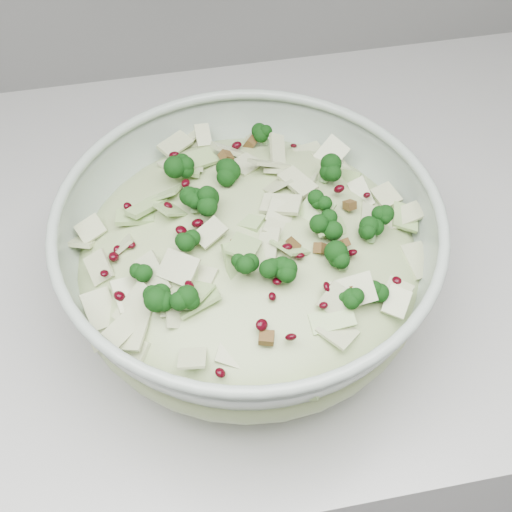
# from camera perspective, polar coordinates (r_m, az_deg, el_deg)

# --- Properties ---
(counter) EXTENTS (3.60, 0.60, 0.90)m
(counter) POSITION_cam_1_polar(r_m,az_deg,el_deg) (1.13, 4.88, -11.95)
(counter) COLOR #AFAFAA
(counter) RESTS_ON floor
(mixing_bowl) EXTENTS (0.35, 0.35, 0.13)m
(mixing_bowl) POSITION_cam_1_polar(r_m,az_deg,el_deg) (0.62, -0.59, -0.50)
(mixing_bowl) COLOR #A4B5A7
(mixing_bowl) RESTS_ON counter
(salad) EXTENTS (0.41, 0.41, 0.13)m
(salad) POSITION_cam_1_polar(r_m,az_deg,el_deg) (0.61, -0.60, 0.74)
(salad) COLOR #B3C486
(salad) RESTS_ON mixing_bowl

